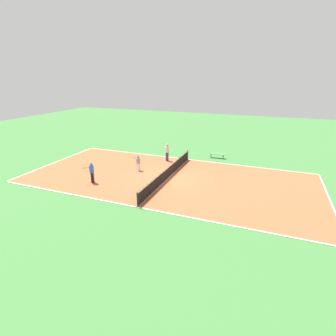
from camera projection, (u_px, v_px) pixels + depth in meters
name	position (u px, v px, depth m)	size (l,w,h in m)	color
ground_plane	(168.00, 178.00, 21.95)	(80.00, 80.00, 0.00)	#3D7538
court_surface	(168.00, 178.00, 21.95)	(11.19, 23.95, 0.02)	#B75633
tennis_net	(168.00, 172.00, 21.78)	(10.99, 0.10, 1.00)	black
bench	(217.00, 154.00, 27.16)	(0.36, 1.58, 0.45)	#4C8C4C
player_far_white	(167.00, 151.00, 26.02)	(0.41, 0.41, 1.75)	navy
player_baseline_gray	(138.00, 162.00, 23.42)	(0.70, 0.98, 1.37)	white
player_near_blue	(92.00, 171.00, 20.67)	(0.88, 0.90, 1.71)	black
tennis_ball_midcourt	(117.00, 190.00, 19.61)	(0.07, 0.07, 0.07)	#CCE033
tennis_ball_left_sideline	(104.00, 191.00, 19.35)	(0.07, 0.07, 0.07)	#CCE033
tennis_ball_near_net	(260.00, 182.00, 20.95)	(0.07, 0.07, 0.07)	#CCE033
tennis_ball_right_alley	(51.00, 168.00, 24.12)	(0.07, 0.07, 0.07)	#CCE033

